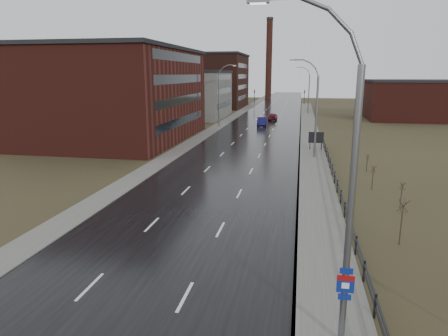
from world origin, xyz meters
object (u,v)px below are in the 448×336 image
at_px(car_near, 262,122).
at_px(car_far, 273,117).
at_px(billboard, 316,138).
at_px(streetlight_main, 342,186).

distance_m(car_near, car_far, 10.59).
relative_size(billboard, car_far, 0.55).
bearing_deg(streetlight_main, car_far, 95.69).
relative_size(streetlight_main, billboard, 4.90).
bearing_deg(car_near, billboard, -72.76).
bearing_deg(billboard, streetlight_main, -90.93).
height_order(streetlight_main, car_near, streetlight_main).
relative_size(car_near, car_far, 1.12).
distance_m(billboard, car_near, 25.23).
xyz_separation_m(billboard, car_near, (-9.21, 23.47, -0.85)).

